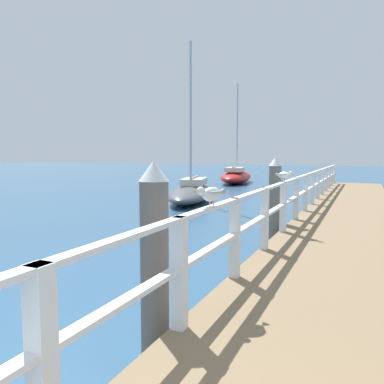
# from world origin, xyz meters

# --- Properties ---
(pier_deck) EXTENTS (2.39, 23.89, 0.53)m
(pier_deck) POSITION_xyz_m (0.00, 11.94, 0.27)
(pier_deck) COLOR #846B4C
(pier_deck) RESTS_ON ground_plane
(pier_railing) EXTENTS (0.12, 22.41, 1.01)m
(pier_railing) POSITION_xyz_m (-1.12, 11.94, 1.16)
(pier_railing) COLOR white
(pier_railing) RESTS_ON pier_deck
(dock_piling_near) EXTENTS (0.29, 0.29, 2.02)m
(dock_piling_near) POSITION_xyz_m (-1.50, 4.22, 1.02)
(dock_piling_near) COLOR #6B6056
(dock_piling_near) RESTS_ON ground_plane
(dock_piling_far) EXTENTS (0.29, 0.29, 2.02)m
(dock_piling_far) POSITION_xyz_m (-1.50, 9.74, 1.02)
(dock_piling_far) COLOR #6B6056
(dock_piling_far) RESTS_ON ground_plane
(seagull_foreground) EXTENTS (0.23, 0.47, 0.21)m
(seagull_foreground) POSITION_xyz_m (-1.12, 4.75, 1.67)
(seagull_foreground) COLOR white
(seagull_foreground) RESTS_ON pier_railing
(seagull_background) EXTENTS (0.43, 0.29, 0.21)m
(seagull_background) POSITION_xyz_m (-1.11, 8.77, 1.67)
(seagull_background) COLOR white
(seagull_background) RESTS_ON pier_railing
(boat_1) EXTENTS (3.24, 7.23, 7.27)m
(boat_1) POSITION_xyz_m (-8.27, 28.35, 0.49)
(boat_1) COLOR red
(boat_1) RESTS_ON ground_plane
(boat_2) EXTENTS (3.32, 6.42, 6.87)m
(boat_2) POSITION_xyz_m (-6.69, 16.78, 0.41)
(boat_2) COLOR #4C4C51
(boat_2) RESTS_ON ground_plane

